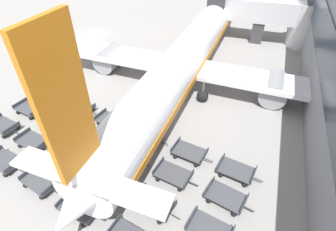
% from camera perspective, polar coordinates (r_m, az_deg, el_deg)
% --- Properties ---
extents(ground_plane, '(500.00, 500.00, 0.00)m').
position_cam_1_polar(ground_plane, '(44.23, -15.84, 16.63)').
color(ground_plane, gray).
extents(jet_bridge, '(15.74, 4.82, 6.10)m').
position_cam_1_polar(jet_bridge, '(41.39, 21.94, 19.29)').
color(jet_bridge, silver).
rests_on(jet_bridge, ground_plane).
extents(airplane, '(35.42, 43.05, 12.67)m').
position_cam_1_polar(airplane, '(29.02, 4.06, 12.57)').
color(airplane, white).
rests_on(airplane, ground_plane).
extents(baggage_dolly_row_near_col_b, '(3.34, 1.97, 0.92)m').
position_cam_1_polar(baggage_dolly_row_near_col_b, '(23.70, -32.02, -8.45)').
color(baggage_dolly_row_near_col_b, '#424449').
rests_on(baggage_dolly_row_near_col_b, ground_plane).
extents(baggage_dolly_row_near_col_c, '(3.36, 2.12, 0.92)m').
position_cam_1_polar(baggage_dolly_row_near_col_c, '(21.02, -25.95, -12.76)').
color(baggage_dolly_row_near_col_c, '#424449').
rests_on(baggage_dolly_row_near_col_c, ground_plane).
extents(baggage_dolly_row_near_col_d, '(3.34, 1.94, 0.92)m').
position_cam_1_polar(baggage_dolly_row_near_col_d, '(18.74, -18.61, -18.38)').
color(baggage_dolly_row_near_col_d, '#424449').
rests_on(baggage_dolly_row_near_col_d, ground_plane).
extents(baggage_dolly_row_mid_a_col_a, '(3.35, 1.98, 0.92)m').
position_cam_1_polar(baggage_dolly_row_mid_a_col_a, '(27.29, -32.20, -1.93)').
color(baggage_dolly_row_mid_a_col_a, '#424449').
rests_on(baggage_dolly_row_mid_a_col_a, ground_plane).
extents(baggage_dolly_row_mid_a_col_b, '(3.35, 1.98, 0.92)m').
position_cam_1_polar(baggage_dolly_row_mid_a_col_b, '(24.33, -27.27, -5.08)').
color(baggage_dolly_row_mid_a_col_b, '#424449').
rests_on(baggage_dolly_row_mid_a_col_b, ground_plane).
extents(baggage_dolly_row_mid_a_col_c, '(3.36, 2.05, 0.92)m').
position_cam_1_polar(baggage_dolly_row_mid_a_col_c, '(21.78, -20.70, -8.64)').
color(baggage_dolly_row_mid_a_col_c, '#424449').
rests_on(baggage_dolly_row_mid_a_col_c, ground_plane).
extents(baggage_dolly_row_mid_a_col_d, '(3.35, 2.00, 0.92)m').
position_cam_1_polar(baggage_dolly_row_mid_a_col_d, '(19.55, -13.04, -13.53)').
color(baggage_dolly_row_mid_a_col_d, '#424449').
rests_on(baggage_dolly_row_mid_a_col_d, ground_plane).
extents(baggage_dolly_row_mid_a_col_e, '(3.36, 2.12, 0.92)m').
position_cam_1_polar(baggage_dolly_row_mid_a_col_e, '(18.01, -3.06, -18.65)').
color(baggage_dolly_row_mid_a_col_e, '#424449').
rests_on(baggage_dolly_row_mid_a_col_e, ground_plane).
extents(baggage_dolly_row_mid_a_col_f, '(3.36, 2.04, 0.92)m').
position_cam_1_polar(baggage_dolly_row_mid_a_col_f, '(17.30, 9.11, -23.30)').
color(baggage_dolly_row_mid_a_col_f, '#424449').
rests_on(baggage_dolly_row_mid_a_col_f, ground_plane).
extents(baggage_dolly_row_mid_b_col_a, '(3.35, 1.98, 0.92)m').
position_cam_1_polar(baggage_dolly_row_mid_b_col_a, '(28.32, -27.93, 1.28)').
color(baggage_dolly_row_mid_b_col_a, '#424449').
rests_on(baggage_dolly_row_mid_b_col_a, ground_plane).
extents(baggage_dolly_row_mid_b_col_b, '(3.34, 1.95, 0.92)m').
position_cam_1_polar(baggage_dolly_row_mid_b_col_b, '(25.45, -23.23, -1.53)').
color(baggage_dolly_row_mid_b_col_b, '#424449').
rests_on(baggage_dolly_row_mid_b_col_b, ground_plane).
extents(baggage_dolly_row_mid_b_col_c, '(3.36, 2.08, 0.92)m').
position_cam_1_polar(baggage_dolly_row_mid_b_col_c, '(22.92, -16.88, -4.76)').
color(baggage_dolly_row_mid_b_col_c, '#424449').
rests_on(baggage_dolly_row_mid_b_col_c, ground_plane).
extents(baggage_dolly_row_mid_b_col_d, '(3.36, 2.09, 0.92)m').
position_cam_1_polar(baggage_dolly_row_mid_b_col_d, '(20.78, -8.55, -8.67)').
color(baggage_dolly_row_mid_b_col_d, '#424449').
rests_on(baggage_dolly_row_mid_b_col_d, ground_plane).
extents(baggage_dolly_row_mid_b_col_e, '(3.35, 1.98, 0.92)m').
position_cam_1_polar(baggage_dolly_row_mid_b_col_e, '(19.38, 1.13, -12.71)').
color(baggage_dolly_row_mid_b_col_e, '#424449').
rests_on(baggage_dolly_row_mid_b_col_e, ground_plane).
extents(baggage_dolly_row_mid_b_col_f, '(3.36, 2.13, 0.92)m').
position_cam_1_polar(baggage_dolly_row_mid_b_col_f, '(18.68, 12.47, -16.91)').
color(baggage_dolly_row_mid_b_col_f, '#424449').
rests_on(baggage_dolly_row_mid_b_col_f, ground_plane).
extents(baggage_dolly_row_far_col_a, '(3.35, 2.01, 0.92)m').
position_cam_1_polar(baggage_dolly_row_far_col_a, '(29.46, -24.27, 4.01)').
color(baggage_dolly_row_far_col_a, '#424449').
rests_on(baggage_dolly_row_far_col_a, ground_plane).
extents(baggage_dolly_row_far_col_b, '(3.34, 1.97, 0.92)m').
position_cam_1_polar(baggage_dolly_row_far_col_b, '(26.57, -18.52, 1.67)').
color(baggage_dolly_row_far_col_b, '#424449').
rests_on(baggage_dolly_row_far_col_b, ground_plane).
extents(baggage_dolly_row_far_col_c, '(3.36, 2.04, 0.92)m').
position_cam_1_polar(baggage_dolly_row_far_col_c, '(24.21, -12.26, -1.08)').
color(baggage_dolly_row_far_col_c, '#424449').
rests_on(baggage_dolly_row_far_col_c, ground_plane).
extents(baggage_dolly_row_far_col_d, '(3.35, 2.00, 0.92)m').
position_cam_1_polar(baggage_dolly_row_far_col_d, '(22.22, -4.50, -4.43)').
color(baggage_dolly_row_far_col_d, '#424449').
rests_on(baggage_dolly_row_far_col_d, ground_plane).
extents(baggage_dolly_row_far_col_e, '(3.35, 1.98, 0.92)m').
position_cam_1_polar(baggage_dolly_row_far_col_e, '(20.88, 4.69, -7.97)').
color(baggage_dolly_row_far_col_e, '#424449').
rests_on(baggage_dolly_row_far_col_e, ground_plane).
extents(baggage_dolly_row_far_col_f, '(3.35, 2.00, 0.92)m').
position_cam_1_polar(baggage_dolly_row_far_col_f, '(20.23, 14.63, -11.52)').
color(baggage_dolly_row_far_col_f, '#424449').
rests_on(baggage_dolly_row_far_col_f, ground_plane).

